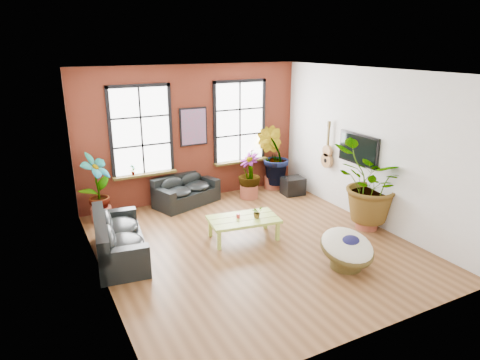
% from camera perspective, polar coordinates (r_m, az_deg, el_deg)
% --- Properties ---
extents(room, '(6.04, 6.54, 3.54)m').
position_cam_1_polar(room, '(8.47, 1.42, 2.36)').
color(room, brown).
rests_on(room, ground).
extents(sofa_back, '(1.83, 1.30, 0.76)m').
position_cam_1_polar(sofa_back, '(11.15, -7.29, -1.47)').
color(sofa_back, black).
rests_on(sofa_back, ground).
extents(sofa_left, '(1.14, 2.19, 0.83)m').
position_cam_1_polar(sofa_left, '(8.68, -16.12, -7.64)').
color(sofa_left, black).
rests_on(sofa_left, ground).
extents(coffee_table, '(1.56, 1.03, 0.56)m').
position_cam_1_polar(coffee_table, '(9.10, 0.47, -5.41)').
color(coffee_table, '#A6C446').
rests_on(coffee_table, ground).
extents(papasan_chair, '(1.08, 1.09, 0.76)m').
position_cam_1_polar(papasan_chair, '(8.23, 14.10, -8.83)').
color(papasan_chair, brown).
rests_on(papasan_chair, ground).
extents(poster, '(0.74, 0.06, 0.98)m').
position_cam_1_polar(poster, '(11.11, -6.22, 7.08)').
color(poster, black).
rests_on(poster, room).
extents(tv_wall_unit, '(0.13, 1.86, 1.20)m').
position_cam_1_polar(tv_wall_unit, '(10.54, 14.32, 3.77)').
color(tv_wall_unit, black).
rests_on(tv_wall_unit, room).
extents(media_box, '(0.62, 0.53, 0.48)m').
position_cam_1_polar(media_box, '(11.87, 7.07, -0.79)').
color(media_box, black).
rests_on(media_box, ground).
extents(pot_back_left, '(0.58, 0.58, 0.35)m').
position_cam_1_polar(pot_back_left, '(10.58, -17.96, -4.33)').
color(pot_back_left, '#974631').
rests_on(pot_back_left, ground).
extents(pot_back_right, '(0.62, 0.62, 0.35)m').
position_cam_1_polar(pot_back_right, '(12.33, 4.39, -0.29)').
color(pot_back_right, '#974631').
rests_on(pot_back_right, ground).
extents(pot_right_wall, '(0.64, 0.64, 0.36)m').
position_cam_1_polar(pot_right_wall, '(10.10, 16.55, -5.21)').
color(pot_right_wall, '#974631').
rests_on(pot_right_wall, ground).
extents(pot_mid, '(0.63, 0.63, 0.36)m').
position_cam_1_polar(pot_mid, '(11.55, 1.20, -1.51)').
color(pot_mid, '#974631').
rests_on(pot_mid, ground).
extents(floor_plant_back_left, '(0.95, 0.93, 1.51)m').
position_cam_1_polar(floor_plant_back_left, '(10.32, -18.50, -0.61)').
color(floor_plant_back_left, '#37631A').
rests_on(floor_plant_back_left, ground).
extents(floor_plant_back_right, '(1.15, 1.15, 1.63)m').
position_cam_1_polar(floor_plant_back_right, '(12.08, 4.42, 3.23)').
color(floor_plant_back_right, '#37631A').
rests_on(floor_plant_back_right, ground).
extents(floor_plant_right_wall, '(1.97, 1.82, 1.81)m').
position_cam_1_polar(floor_plant_right_wall, '(9.77, 17.08, -0.48)').
color(floor_plant_right_wall, '#37631A').
rests_on(floor_plant_right_wall, ground).
extents(floor_plant_mid, '(0.72, 0.72, 1.08)m').
position_cam_1_polar(floor_plant_mid, '(11.43, 1.25, 0.93)').
color(floor_plant_mid, '#37631A').
rests_on(floor_plant_mid, ground).
extents(table_plant, '(0.27, 0.25, 0.25)m').
position_cam_1_polar(table_plant, '(9.07, 2.27, -4.30)').
color(table_plant, '#37631A').
rests_on(table_plant, coffee_table).
extents(sill_plant_left, '(0.17, 0.17, 0.27)m').
position_cam_1_polar(sill_plant_left, '(10.80, -14.11, 1.33)').
color(sill_plant_left, '#37631A').
rests_on(sill_plant_left, room).
extents(sill_plant_right, '(0.19, 0.19, 0.27)m').
position_cam_1_polar(sill_plant_right, '(11.97, 1.62, 3.48)').
color(sill_plant_right, '#37631A').
rests_on(sill_plant_right, room).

